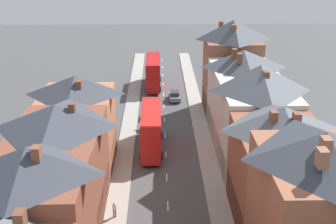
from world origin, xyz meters
TOP-DOWN VIEW (x-y plane):
  - pavement_left at (-5.10, 38.00)m, footprint 2.20×104.00m
  - pavement_right at (5.10, 38.00)m, footprint 2.20×104.00m
  - centre_line_dashes at (0.00, 36.00)m, footprint 0.14×97.80m
  - terrace_row_left at (-10.18, 13.54)m, footprint 8.00×49.98m
  - terrace_row_right at (10.19, 22.75)m, footprint 8.00×66.29m
  - double_decker_bus_lead at (-1.81, 37.50)m, footprint 2.74×10.80m
  - double_decker_bus_mid_street at (-1.81, 64.28)m, footprint 2.74×10.80m
  - car_parked_right_a at (1.80, 56.72)m, footprint 1.90×4.14m
  - car_mid_black at (-1.80, 49.28)m, footprint 1.90×4.52m
  - pedestrian_far_left at (-5.15, 21.96)m, footprint 0.36×0.22m

SIDE VIEW (x-z plane):
  - centre_line_dashes at x=0.00m, z-range 0.00..0.01m
  - pavement_left at x=-5.10m, z-range 0.00..0.14m
  - pavement_right at x=5.10m, z-range 0.00..0.14m
  - car_parked_right_a at x=1.80m, z-range 0.01..1.59m
  - car_mid_black at x=-1.80m, z-range 0.01..1.70m
  - pedestrian_far_left at x=-5.15m, z-range 0.23..1.84m
  - double_decker_bus_lead at x=-1.81m, z-range 0.17..5.47m
  - double_decker_bus_mid_street at x=-1.81m, z-range 0.17..5.47m
  - terrace_row_left at x=-10.18m, z-range -0.52..11.38m
  - terrace_row_right at x=10.19m, z-range -0.90..13.25m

